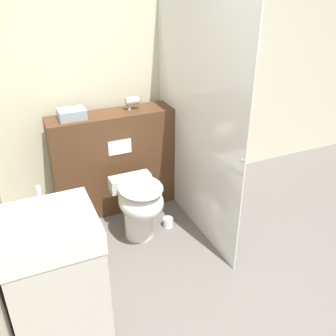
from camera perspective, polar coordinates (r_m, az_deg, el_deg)
ground_plane at (r=2.80m, az=9.40°, el=-23.97°), size 12.00×12.00×0.00m
wall_back at (r=3.77m, az=-6.97°, el=13.34°), size 8.00×0.06×2.50m
partition_panel at (r=3.74m, az=-7.87°, el=0.97°), size 1.23×0.32×1.02m
shower_glass at (r=3.26m, az=4.09°, el=7.24°), size 0.04×1.55×2.08m
toilet at (r=3.32m, az=-4.41°, el=-5.47°), size 0.38×0.58×0.57m
sink_vanity at (r=2.51m, az=-16.55°, el=-16.34°), size 0.55×0.52×1.10m
hair_drier at (r=3.57m, az=-5.42°, el=10.12°), size 0.15×0.08×0.12m
folded_towel at (r=3.45m, az=-14.46°, el=7.99°), size 0.24×0.19×0.09m
spare_toilet_roll at (r=3.63m, az=-0.01°, el=-8.25°), size 0.09×0.09×0.09m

